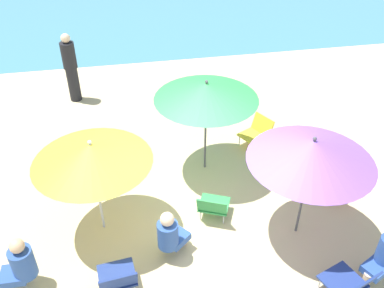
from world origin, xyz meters
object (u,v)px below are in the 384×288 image
Objects in this scene: beach_chair_b at (213,206)px; umbrella_green at (206,91)px; beach_chair_a at (118,278)px; person_b at (71,68)px; person_c at (170,234)px; umbrella_yellow at (91,153)px; beach_chair_c at (351,284)px; beach_chair_e at (342,175)px; beach_chair_d at (257,131)px; person_d at (20,264)px; person_a at (384,255)px; umbrella_purple at (312,151)px.

umbrella_green is at bearing 17.14° from beach_chair_b.
beach_chair_a is 0.38× the size of person_b.
person_c is (1.61, -5.20, -0.39)m from person_b.
umbrella_green is 4.18m from person_b.
beach_chair_a is at bearing -81.60° from umbrella_yellow.
umbrella_yellow is at bearing 1.98° from beach_chair_a.
person_b is 5.46m from person_c.
beach_chair_e is (0.93, 2.13, 0.01)m from beach_chair_c.
beach_chair_d is at bearing -94.27° from beach_chair_e.
umbrella_yellow is 1.81m from beach_chair_a.
person_d is (-1.12, -0.94, -1.08)m from umbrella_yellow.
beach_chair_b is at bearing 18.90° from beach_chair_c.
person_a reaches higher than beach_chair_a.
person_d is at bearing -34.92° from person_a.
umbrella_green reaches higher than beach_chair_b.
person_a is 3.08m from person_c.
person_a is at bearing 73.96° from beach_chair_d.
beach_chair_e is at bearing 34.77° from umbrella_purple.
umbrella_yellow is at bearing -81.71° from person_b.
beach_chair_b is at bearing -61.46° from person_b.
person_c is (-2.30, 1.23, 0.13)m from beach_chair_c.
person_c reaches higher than beach_chair_c.
umbrella_yellow reaches higher than beach_chair_b.
beach_chair_e is (1.05, -1.65, 0.02)m from beach_chair_d.
beach_chair_c is at bearing 29.58° from beach_chair_e.
person_b is at bearing 51.41° from beach_chair_b.
umbrella_yellow is (-1.98, -1.24, -0.15)m from umbrella_green.
person_c is at bearing -37.40° from umbrella_yellow.
beach_chair_e is 0.44× the size of person_b.
beach_chair_e is 0.81× the size of person_d.
person_b is at bearing 11.51° from beach_chair_c.
beach_chair_a reaches higher than beach_chair_b.
beach_chair_a is 0.69× the size of person_d.
person_d is (-2.14, -0.16, -0.01)m from person_c.
person_b is (-4.85, 4.31, 0.50)m from beach_chair_e.
umbrella_yellow is 4.42m from beach_chair_e.
beach_chair_e is at bearing -43.50° from beach_chair_c.
beach_chair_a is 0.67× the size of person_a.
umbrella_yellow is 3.86m from beach_chair_d.
person_d is (-2.95, -0.80, 0.17)m from beach_chair_b.
person_d reaches higher than beach_chair_d.
person_b is (-2.57, 3.19, -0.84)m from umbrella_green.
person_a is at bearing -103.61° from beach_chair_b.
umbrella_purple reaches higher than person_a.
umbrella_purple reaches higher than beach_chair_d.
beach_chair_d is 0.79× the size of person_d.
beach_chair_a is 1.00m from person_c.
beach_chair_b is at bearing 157.47° from umbrella_purple.
person_c reaches higher than beach_chair_d.
umbrella_yellow reaches higher than person_d.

